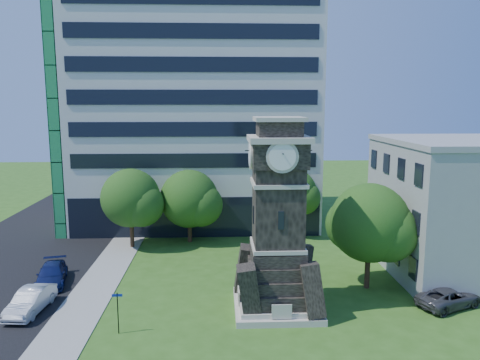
{
  "coord_description": "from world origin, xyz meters",
  "views": [
    {
      "loc": [
        -0.61,
        -26.22,
        13.03
      ],
      "look_at": [
        0.91,
        8.07,
        7.39
      ],
      "focal_mm": 35.0,
      "sensor_mm": 36.0,
      "label": 1
    }
  ],
  "objects_px": {
    "car_east_lot": "(449,298)",
    "park_bench": "(274,309)",
    "clock_tower": "(278,229)",
    "car_street_north": "(52,274)",
    "car_street_mid": "(31,301)",
    "street_sign": "(118,308)"
  },
  "relations": [
    {
      "from": "car_east_lot",
      "to": "car_street_mid",
      "type": "bearing_deg",
      "value": 65.72
    },
    {
      "from": "car_street_north",
      "to": "street_sign",
      "type": "distance_m",
      "value": 10.18
    },
    {
      "from": "car_street_mid",
      "to": "car_east_lot",
      "type": "distance_m",
      "value": 26.75
    },
    {
      "from": "car_street_mid",
      "to": "park_bench",
      "type": "xyz_separation_m",
      "value": [
        15.29,
        -1.26,
        -0.27
      ]
    },
    {
      "from": "car_east_lot",
      "to": "car_street_north",
      "type": "bearing_deg",
      "value": 55.82
    },
    {
      "from": "car_street_north",
      "to": "clock_tower",
      "type": "bearing_deg",
      "value": -29.45
    },
    {
      "from": "clock_tower",
      "to": "car_street_north",
      "type": "relative_size",
      "value": 2.56
    },
    {
      "from": "clock_tower",
      "to": "car_east_lot",
      "type": "distance_m",
      "value": 12.11
    },
    {
      "from": "car_east_lot",
      "to": "street_sign",
      "type": "bearing_deg",
      "value": 73.93
    },
    {
      "from": "clock_tower",
      "to": "car_street_north",
      "type": "height_order",
      "value": "clock_tower"
    },
    {
      "from": "car_street_mid",
      "to": "park_bench",
      "type": "height_order",
      "value": "car_street_mid"
    },
    {
      "from": "car_street_mid",
      "to": "car_street_north",
      "type": "relative_size",
      "value": 0.93
    },
    {
      "from": "car_street_mid",
      "to": "street_sign",
      "type": "bearing_deg",
      "value": -21.57
    },
    {
      "from": "clock_tower",
      "to": "street_sign",
      "type": "bearing_deg",
      "value": -162.84
    },
    {
      "from": "car_east_lot",
      "to": "park_bench",
      "type": "distance_m",
      "value": 11.49
    },
    {
      "from": "park_bench",
      "to": "street_sign",
      "type": "height_order",
      "value": "street_sign"
    },
    {
      "from": "car_east_lot",
      "to": "park_bench",
      "type": "xyz_separation_m",
      "value": [
        -11.46,
        -0.85,
        -0.16
      ]
    },
    {
      "from": "clock_tower",
      "to": "car_street_mid",
      "type": "distance_m",
      "value": 16.22
    },
    {
      "from": "clock_tower",
      "to": "car_street_mid",
      "type": "relative_size",
      "value": 2.75
    },
    {
      "from": "car_street_north",
      "to": "park_bench",
      "type": "height_order",
      "value": "car_street_north"
    },
    {
      "from": "clock_tower",
      "to": "car_east_lot",
      "type": "height_order",
      "value": "clock_tower"
    },
    {
      "from": "clock_tower",
      "to": "street_sign",
      "type": "xyz_separation_m",
      "value": [
        -9.45,
        -2.92,
        -3.74
      ]
    }
  ]
}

